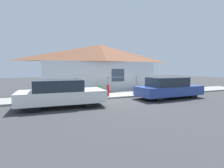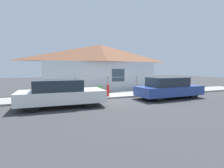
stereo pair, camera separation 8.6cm
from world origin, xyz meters
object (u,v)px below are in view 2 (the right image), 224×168
(car_left, at_px, (61,93))
(potted_plant_near_hydrant, at_px, (100,89))
(car_right, at_px, (169,88))
(fire_hydrant, at_px, (108,90))
(potted_plant_by_fence, at_px, (70,91))

(car_left, relative_size, potted_plant_near_hydrant, 7.13)
(potted_plant_near_hydrant, bearing_deg, car_right, -40.99)
(fire_hydrant, distance_m, potted_plant_near_hydrant, 1.51)
(car_left, bearing_deg, car_right, 1.94)
(potted_plant_near_hydrant, bearing_deg, potted_plant_by_fence, -169.08)
(fire_hydrant, height_order, potted_plant_by_fence, fire_hydrant)
(potted_plant_by_fence, bearing_deg, fire_hydrant, -25.96)
(car_left, xyz_separation_m, fire_hydrant, (3.07, 1.59, -0.16))
(car_right, bearing_deg, potted_plant_by_fence, 153.27)
(car_right, distance_m, fire_hydrant, 3.85)
(potted_plant_near_hydrant, bearing_deg, car_left, -134.15)
(potted_plant_by_fence, bearing_deg, potted_plant_near_hydrant, 10.92)
(car_left, xyz_separation_m, car_right, (6.57, -0.00, -0.02))
(car_left, relative_size, car_right, 0.96)
(car_left, height_order, potted_plant_by_fence, car_left)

